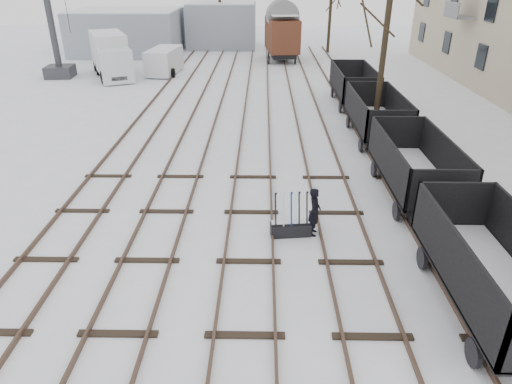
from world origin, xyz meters
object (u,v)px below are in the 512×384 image
(ground_frame, at_px, (291,227))
(lorry, at_px, (110,55))
(worker, at_px, (315,212))
(box_van_wagon, at_px, (282,34))
(panel_van, at_px, (164,61))
(freight_wagon_a, at_px, (490,282))
(crane, at_px, (56,42))

(ground_frame, bearing_deg, lorry, 112.09)
(lorry, bearing_deg, worker, -84.29)
(worker, bearing_deg, box_van_wagon, 6.01)
(panel_van, bearing_deg, lorry, -158.59)
(box_van_wagon, bearing_deg, panel_van, -154.32)
(ground_frame, distance_m, worker, 0.92)
(box_van_wagon, bearing_deg, lorry, -158.66)
(lorry, distance_m, panel_van, 4.13)
(worker, relative_size, box_van_wagon, 0.29)
(ground_frame, xyz_separation_m, worker, (0.75, 0.10, 0.53))
(ground_frame, relative_size, panel_van, 0.32)
(freight_wagon_a, relative_size, box_van_wagon, 1.00)
(freight_wagon_a, height_order, crane, crane)
(box_van_wagon, xyz_separation_m, lorry, (-13.56, -7.10, -0.71))
(freight_wagon_a, bearing_deg, worker, 137.61)
(crane, bearing_deg, box_van_wagon, 17.10)
(crane, bearing_deg, panel_van, 3.46)
(worker, bearing_deg, freight_wagon_a, -126.37)
(worker, relative_size, panel_van, 0.35)
(box_van_wagon, bearing_deg, ground_frame, -97.72)
(box_van_wagon, bearing_deg, freight_wagon_a, -89.74)
(box_van_wagon, bearing_deg, worker, -96.32)
(box_van_wagon, relative_size, crane, 0.56)
(ground_frame, distance_m, panel_van, 26.25)
(worker, height_order, crane, crane)
(crane, bearing_deg, lorry, -3.40)
(lorry, bearing_deg, crane, 157.63)
(crane, bearing_deg, worker, -58.35)
(ground_frame, xyz_separation_m, freight_wagon_a, (4.69, -3.50, 0.59))
(ground_frame, height_order, freight_wagon_a, freight_wagon_a)
(worker, relative_size, freight_wagon_a, 0.29)
(ground_frame, distance_m, lorry, 26.89)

